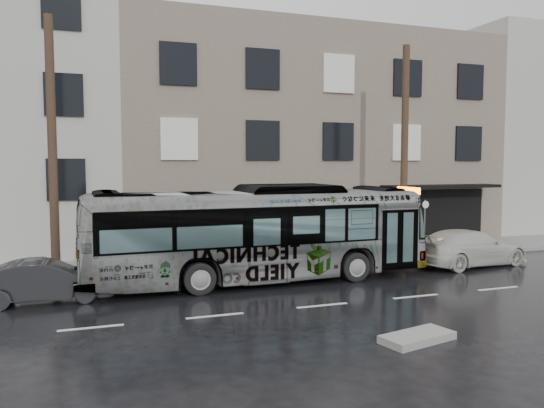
# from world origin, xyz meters

# --- Properties ---
(ground) EXTENTS (120.00, 120.00, 0.00)m
(ground) POSITION_xyz_m (0.00, 0.00, 0.00)
(ground) COLOR black
(ground) RESTS_ON ground
(sidewalk) EXTENTS (90.00, 3.60, 0.15)m
(sidewalk) POSITION_xyz_m (0.00, 4.90, 0.07)
(sidewalk) COLOR gray
(sidewalk) RESTS_ON ground
(building_taupe) EXTENTS (20.00, 12.00, 11.00)m
(building_taupe) POSITION_xyz_m (5.00, 12.70, 5.50)
(building_taupe) COLOR gray
(building_taupe) RESTS_ON ground
(building_filler) EXTENTS (18.00, 12.00, 12.00)m
(building_filler) POSITION_xyz_m (24.00, 12.70, 6.00)
(building_filler) COLOR #A9A69F
(building_filler) RESTS_ON ground
(utility_pole_front) EXTENTS (0.30, 0.30, 9.00)m
(utility_pole_front) POSITION_xyz_m (6.50, 3.30, 4.65)
(utility_pole_front) COLOR #433221
(utility_pole_front) RESTS_ON sidewalk
(utility_pole_rear) EXTENTS (0.30, 0.30, 9.00)m
(utility_pole_rear) POSITION_xyz_m (-7.50, 3.30, 4.65)
(utility_pole_rear) COLOR #433221
(utility_pole_rear) RESTS_ON sidewalk
(sign_post) EXTENTS (0.06, 0.06, 2.40)m
(sign_post) POSITION_xyz_m (7.60, 3.30, 1.35)
(sign_post) COLOR slate
(sign_post) RESTS_ON sidewalk
(bus) EXTENTS (12.23, 3.09, 3.39)m
(bus) POSITION_xyz_m (-0.81, 1.19, 1.70)
(bus) COLOR #B2B2B2
(bus) RESTS_ON ground
(white_sedan) EXTENTS (5.27, 2.58, 1.47)m
(white_sedan) POSITION_xyz_m (8.21, 1.11, 0.74)
(white_sedan) COLOR beige
(white_sedan) RESTS_ON ground
(dark_sedan) EXTENTS (3.89, 1.37, 1.28)m
(dark_sedan) POSITION_xyz_m (-7.65, 0.58, 0.64)
(dark_sedan) COLOR black
(dark_sedan) RESTS_ON ground
(slush_pile) EXTENTS (1.93, 1.18, 0.18)m
(slush_pile) POSITION_xyz_m (0.80, -6.08, 0.09)
(slush_pile) COLOR gray
(slush_pile) RESTS_ON ground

